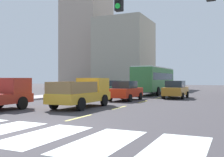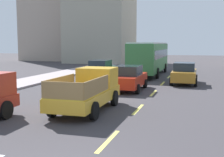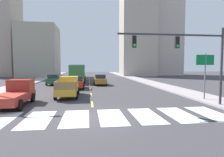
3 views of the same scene
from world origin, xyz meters
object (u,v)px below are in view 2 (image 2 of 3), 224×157
pickup_stakebed (89,90)px  city_bus (149,56)px  sedan_near_right (129,78)px  sedan_near_left (101,69)px  sedan_mid (184,73)px

pickup_stakebed → city_bus: city_bus is taller
sedan_near_right → sedan_near_left: bearing=124.0°
city_bus → sedan_near_left: city_bus is taller
city_bus → sedan_near_right: city_bus is taller
city_bus → sedan_mid: city_bus is taller
city_bus → sedan_near_right: (0.30, -10.49, -1.09)m
city_bus → sedan_near_right: 10.55m
pickup_stakebed → sedan_mid: 11.53m
city_bus → sedan_mid: size_ratio=2.45×
city_bus → sedan_near_left: size_ratio=2.45×
pickup_stakebed → sedan_mid: pickup_stakebed is taller
sedan_near_left → sedan_near_right: bearing=-56.1°
sedan_near_right → pickup_stakebed: bearing=-94.9°
pickup_stakebed → sedan_near_left: bearing=105.3°
city_bus → sedan_mid: (3.81, -6.02, -1.09)m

